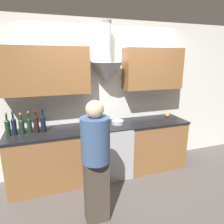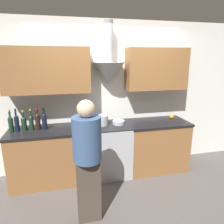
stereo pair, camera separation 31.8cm
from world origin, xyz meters
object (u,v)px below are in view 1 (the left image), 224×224
wine_bottle_1 (14,125)px  stock_pot (101,120)px  wine_bottle_4 (36,123)px  orange_fruit (167,115)px  stove_range (110,149)px  wine_bottle_0 (8,127)px  wine_bottle_2 (22,126)px  wine_bottle_3 (29,124)px  mixing_bowl (118,122)px  wine_bottle_5 (43,123)px  person_foreground_left (96,158)px

wine_bottle_1 → stock_pot: 1.31m
wine_bottle_4 → orange_fruit: 2.33m
wine_bottle_1 → wine_bottle_4: 0.30m
stove_range → wine_bottle_0: 1.64m
wine_bottle_2 → orange_fruit: (2.53, 0.07, -0.09)m
stove_range → stock_pot: size_ratio=4.29×
orange_fruit → stove_range: bearing=-175.3°
wine_bottle_3 → wine_bottle_4: wine_bottle_4 is taller
mixing_bowl → orange_fruit: size_ratio=2.53×
wine_bottle_5 → wine_bottle_2: bearing=178.9°
wine_bottle_5 → person_foreground_left: 1.15m
stove_range → wine_bottle_0: size_ratio=2.61×
orange_fruit → wine_bottle_0: bearing=-178.3°
wine_bottle_4 → person_foreground_left: person_foreground_left is taller
stock_pot → mixing_bowl: size_ratio=1.02×
wine_bottle_0 → wine_bottle_2: size_ratio=1.09×
wine_bottle_4 → orange_fruit: wine_bottle_4 is taller
wine_bottle_2 → wine_bottle_3: bearing=0.1°
stove_range → orange_fruit: 1.28m
wine_bottle_1 → orange_fruit: 2.63m
wine_bottle_0 → person_foreground_left: 1.44m
wine_bottle_5 → person_foreground_left: size_ratio=0.22×
mixing_bowl → wine_bottle_3: bearing=179.2°
mixing_bowl → stove_range: bearing=-175.2°
wine_bottle_1 → orange_fruit: (2.63, 0.08, -0.10)m
mixing_bowl → stock_pot: bearing=173.5°
orange_fruit → person_foreground_left: 1.98m
mixing_bowl → wine_bottle_4: bearing=179.3°
person_foreground_left → wine_bottle_1: bearing=134.6°
wine_bottle_2 → wine_bottle_4: wine_bottle_4 is taller
wine_bottle_0 → wine_bottle_2: wine_bottle_0 is taller
wine_bottle_2 → wine_bottle_3: wine_bottle_3 is taller
wine_bottle_1 → wine_bottle_5: wine_bottle_1 is taller
stove_range → orange_fruit: size_ratio=11.04×
wine_bottle_2 → wine_bottle_5: bearing=-1.1°
wine_bottle_0 → wine_bottle_5: bearing=1.3°
mixing_bowl → orange_fruit: 1.04m
wine_bottle_4 → mixing_bowl: size_ratio=1.66×
wine_bottle_1 → person_foreground_left: 1.39m
mixing_bowl → orange_fruit: bearing=4.7°
wine_bottle_4 → person_foreground_left: (0.66, -0.98, -0.20)m
wine_bottle_1 → wine_bottle_4: size_ratio=1.04×
wine_bottle_4 → mixing_bowl: wine_bottle_4 is taller
stove_range → wine_bottle_0: (-1.54, 0.02, 0.58)m
stove_range → wine_bottle_3: wine_bottle_3 is taller
stove_range → person_foreground_left: (-0.49, -0.96, 0.39)m
stove_range → wine_bottle_4: bearing=178.6°
wine_bottle_5 → person_foreground_left: person_foreground_left is taller
wine_bottle_4 → wine_bottle_5: size_ratio=0.99×
wine_bottle_4 → wine_bottle_5: 0.10m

